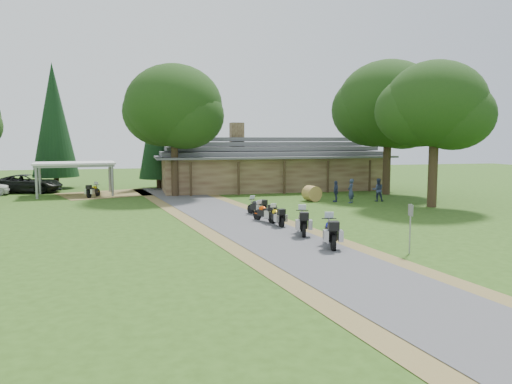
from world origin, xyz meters
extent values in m
plane|color=#2A4914|center=(0.00, 0.00, 0.00)|extent=(120.00, 120.00, 0.00)
plane|color=#474749|center=(-0.50, 4.00, 0.00)|extent=(51.95, 51.95, 0.00)
imported|color=black|center=(-15.54, 25.80, 1.20)|extent=(3.99, 6.70, 2.40)
imported|color=#2E3854|center=(8.93, 12.43, 1.05)|extent=(0.72, 0.72, 2.09)
imported|color=#2E3854|center=(11.33, 12.84, 1.02)|extent=(0.67, 0.56, 2.04)
imported|color=#2E3854|center=(8.11, 13.29, 0.94)|extent=(0.47, 0.59, 1.87)
cylinder|color=olive|center=(6.54, 14.17, 0.58)|extent=(1.36, 1.29, 1.17)
cone|color=black|center=(-4.23, 26.86, 5.46)|extent=(3.63, 3.63, 10.92)
cone|color=black|center=(-13.68, 29.25, 5.91)|extent=(4.23, 4.23, 11.81)
camera|label=1|loc=(-6.57, -21.23, 4.74)|focal=35.00mm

